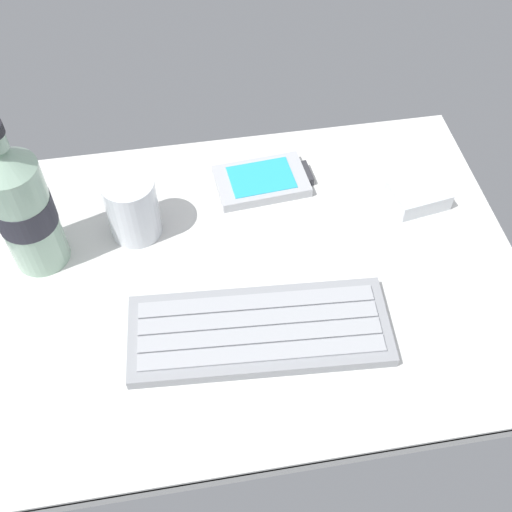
# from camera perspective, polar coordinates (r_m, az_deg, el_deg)

# --- Properties ---
(ground_plane) EXTENTS (0.64, 0.48, 0.03)m
(ground_plane) POSITION_cam_1_polar(r_m,az_deg,el_deg) (0.77, 0.03, -1.95)
(ground_plane) COLOR silver
(keyboard) EXTENTS (0.30, 0.13, 0.02)m
(keyboard) POSITION_cam_1_polar(r_m,az_deg,el_deg) (0.71, 0.30, -6.68)
(keyboard) COLOR #93969B
(keyboard) RESTS_ON ground_plane
(handheld_device) EXTENTS (0.13, 0.09, 0.02)m
(handheld_device) POSITION_cam_1_polar(r_m,az_deg,el_deg) (0.85, 0.58, 6.77)
(handheld_device) COLOR #B7BABF
(handheld_device) RESTS_ON ground_plane
(juice_cup) EXTENTS (0.06, 0.06, 0.09)m
(juice_cup) POSITION_cam_1_polar(r_m,az_deg,el_deg) (0.79, -11.02, 4.14)
(juice_cup) COLOR silver
(juice_cup) RESTS_ON ground_plane
(water_bottle) EXTENTS (0.07, 0.07, 0.21)m
(water_bottle) POSITION_cam_1_polar(r_m,az_deg,el_deg) (0.76, -20.25, 4.19)
(water_bottle) COLOR #9EC1A8
(water_bottle) RESTS_ON ground_plane
(charger_block) EXTENTS (0.08, 0.07, 0.02)m
(charger_block) POSITION_cam_1_polar(r_m,az_deg,el_deg) (0.86, 14.37, 5.35)
(charger_block) COLOR silver
(charger_block) RESTS_ON ground_plane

